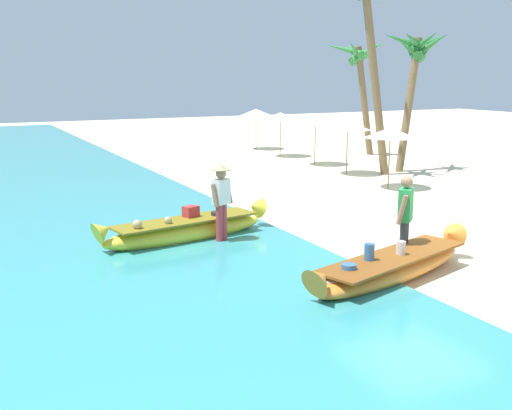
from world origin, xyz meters
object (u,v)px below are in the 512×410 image
(palm_tree_leaning_seaward, at_px, (367,5))
(paddle, at_px, (413,304))
(boat_orange_foreground, at_px, (393,267))
(person_tourist_customer, at_px, (405,216))
(palm_tree_tall_inland, at_px, (416,56))
(cooler_box, at_px, (333,289))
(boat_yellow_midground, at_px, (186,230))
(person_vendor_hatted, at_px, (221,198))
(palm_tree_mid_cluster, at_px, (359,64))

(palm_tree_leaning_seaward, distance_m, paddle, 13.82)
(boat_orange_foreground, xyz_separation_m, person_tourist_customer, (0.70, 0.58, 0.71))
(boat_orange_foreground, distance_m, palm_tree_tall_inland, 13.71)
(cooler_box, bearing_deg, boat_yellow_midground, 117.12)
(person_vendor_hatted, distance_m, palm_tree_leaning_seaward, 11.08)
(boat_orange_foreground, relative_size, boat_yellow_midground, 1.04)
(palm_tree_mid_cluster, bearing_deg, palm_tree_leaning_seaward, -123.87)
(person_vendor_hatted, bearing_deg, boat_orange_foreground, -63.50)
(person_tourist_customer, distance_m, palm_tree_tall_inland, 12.65)
(boat_orange_foreground, height_order, palm_tree_tall_inland, palm_tree_tall_inland)
(person_vendor_hatted, distance_m, cooler_box, 3.86)
(palm_tree_leaning_seaward, height_order, palm_tree_mid_cluster, palm_tree_leaning_seaward)
(palm_tree_tall_inland, distance_m, palm_tree_mid_cluster, 4.59)
(boat_yellow_midground, height_order, palm_tree_mid_cluster, palm_tree_mid_cluster)
(boat_yellow_midground, distance_m, palm_tree_tall_inland, 13.12)
(boat_orange_foreground, xyz_separation_m, palm_tree_tall_inland, (8.69, 9.86, 3.89))
(boat_orange_foreground, xyz_separation_m, boat_yellow_midground, (-2.36, 3.93, 0.04))
(palm_tree_leaning_seaward, bearing_deg, boat_yellow_midground, -146.72)
(palm_tree_leaning_seaward, bearing_deg, palm_tree_tall_inland, 7.15)
(person_tourist_customer, height_order, palm_tree_mid_cluster, palm_tree_mid_cluster)
(person_tourist_customer, height_order, cooler_box, person_tourist_customer)
(boat_orange_foreground, height_order, paddle, boat_orange_foreground)
(boat_orange_foreground, distance_m, person_vendor_hatted, 3.95)
(person_vendor_hatted, relative_size, cooler_box, 3.39)
(palm_tree_mid_cluster, bearing_deg, paddle, -122.65)
(paddle, bearing_deg, cooler_box, 140.18)
(palm_tree_tall_inland, bearing_deg, person_vendor_hatted, -148.46)
(boat_orange_foreground, relative_size, person_tourist_customer, 2.51)
(person_tourist_customer, distance_m, paddle, 2.25)
(person_tourist_customer, relative_size, palm_tree_mid_cluster, 0.34)
(person_tourist_customer, distance_m, palm_tree_mid_cluster, 16.62)
(palm_tree_tall_inland, xyz_separation_m, paddle, (-9.15, -10.96, -4.12))
(boat_orange_foreground, bearing_deg, person_vendor_hatted, 116.50)
(palm_tree_tall_inland, bearing_deg, boat_yellow_midground, -151.75)
(palm_tree_leaning_seaward, distance_m, palm_tree_mid_cluster, 6.10)
(palm_tree_tall_inland, relative_size, palm_tree_leaning_seaward, 0.72)
(palm_tree_leaning_seaward, relative_size, cooler_box, 13.89)
(person_vendor_hatted, height_order, paddle, person_vendor_hatted)
(paddle, bearing_deg, palm_tree_mid_cluster, 57.35)
(boat_orange_foreground, xyz_separation_m, palm_tree_mid_cluster, (9.45, 14.38, 3.69))
(person_tourist_customer, bearing_deg, palm_tree_leaning_seaward, 58.43)
(palm_tree_tall_inland, bearing_deg, paddle, -129.87)
(person_vendor_hatted, relative_size, person_tourist_customer, 1.01)
(person_tourist_customer, relative_size, cooler_box, 3.35)
(person_vendor_hatted, relative_size, palm_tree_tall_inland, 0.34)
(boat_yellow_midground, xyz_separation_m, person_vendor_hatted, (0.63, -0.46, 0.71))
(boat_orange_foreground, xyz_separation_m, person_vendor_hatted, (-1.73, 3.47, 0.75))
(palm_tree_leaning_seaward, bearing_deg, boat_orange_foreground, -123.03)
(boat_orange_foreground, relative_size, palm_tree_mid_cluster, 0.85)
(cooler_box, bearing_deg, person_tourist_customer, 36.96)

